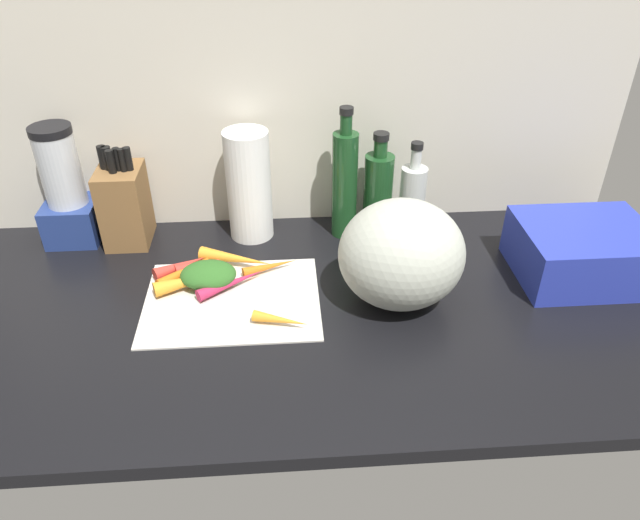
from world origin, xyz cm
name	(u,v)px	position (x,y,z in cm)	size (l,w,h in cm)	color
ground_plane	(290,309)	(0.00, 0.00, -1.50)	(170.00, 80.00, 3.00)	black
wall_back	(282,106)	(0.00, 38.50, 30.00)	(170.00, 3.00, 60.00)	beige
cutting_board	(232,299)	(-12.41, 1.89, 0.40)	(37.34, 29.19, 0.80)	beige
carrot_0	(200,265)	(-20.05, 13.02, 2.26)	(2.92, 2.92, 11.42)	red
carrot_1	(190,268)	(-22.18, 11.80, 2.17)	(2.74, 2.74, 17.44)	orange
carrot_2	(231,283)	(-12.67, 5.49, 2.14)	(2.68, 2.68, 15.98)	#B2264C
carrot_3	(181,266)	(-24.37, 12.66, 2.37)	(3.14, 3.14, 12.59)	red
carrot_4	(270,266)	(-4.23, 11.72, 1.93)	(2.25, 2.25, 12.74)	orange
carrot_5	(281,320)	(-2.10, -7.73, 1.99)	(2.37, 2.37, 11.54)	orange
carrot_6	(194,280)	(-20.79, 6.84, 2.46)	(3.31, 3.31, 17.50)	orange
carrot_7	(236,259)	(-12.09, 14.63, 2.49)	(3.39, 3.39, 17.21)	orange
carrot_greens_pile	(208,275)	(-17.66, 7.25, 3.39)	(12.25, 9.42, 5.18)	#2D6023
winter_squash	(401,254)	(23.18, 0.16, 11.54)	(26.14, 24.11, 23.09)	#B2B7A8
knife_block	(124,204)	(-38.86, 29.01, 10.09)	(10.28, 12.87, 24.66)	brown
blender_appliance	(66,193)	(-52.48, 30.86, 12.69)	(12.48, 12.48, 29.36)	navy
paper_towel_roll	(249,186)	(-8.72, 29.50, 13.68)	(10.78, 10.78, 27.36)	white
bottle_0	(345,183)	(14.45, 28.42, 14.15)	(6.19, 6.19, 32.93)	#19421E
bottle_1	(378,192)	(22.85, 29.08, 11.05)	(7.20, 7.20, 26.30)	#19421E
bottle_2	(412,199)	(31.06, 26.97, 9.75)	(6.38, 6.38, 24.58)	silver
dish_rack	(582,252)	(65.85, 6.55, 6.02)	(28.51, 23.43, 12.04)	#2838AD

